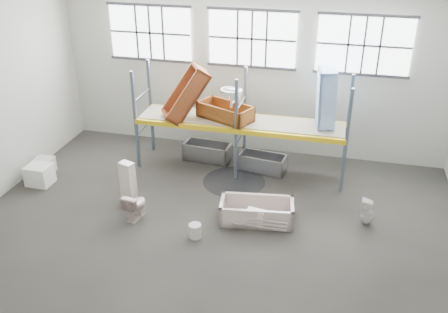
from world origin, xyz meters
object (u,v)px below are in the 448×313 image
(toilet_beige, at_px, (135,205))
(steel_tub_left, at_px, (208,151))
(bathtub_beige, at_px, (257,211))
(steel_tub_right, at_px, (263,163))
(bucket, at_px, (195,231))
(cistern_tall, at_px, (128,183))
(blue_tub_upright, at_px, (326,99))
(carton_near, at_px, (39,175))
(toilet_white, at_px, (367,212))
(rust_tub_flat, at_px, (225,112))

(toilet_beige, distance_m, steel_tub_left, 3.70)
(bathtub_beige, bearing_deg, steel_tub_right, 88.79)
(steel_tub_left, distance_m, bucket, 4.11)
(cistern_tall, bearing_deg, bathtub_beige, 18.87)
(toilet_beige, xyz_separation_m, blue_tub_upright, (4.35, 3.32, 2.04))
(steel_tub_left, bearing_deg, steel_tub_right, -9.98)
(bathtub_beige, distance_m, carton_near, 6.33)
(toilet_white, distance_m, blue_tub_upright, 3.29)
(toilet_white, height_order, steel_tub_left, toilet_white)
(toilet_beige, distance_m, blue_tub_upright, 5.84)
(rust_tub_flat, bearing_deg, carton_near, -155.57)
(toilet_beige, height_order, carton_near, toilet_beige)
(toilet_beige, height_order, bucket, toilet_beige)
(toilet_beige, height_order, blue_tub_upright, blue_tub_upright)
(bucket, height_order, carton_near, carton_near)
(cistern_tall, distance_m, steel_tub_right, 4.10)
(cistern_tall, xyz_separation_m, toilet_white, (6.14, 0.46, -0.24))
(steel_tub_left, distance_m, carton_near, 4.98)
(bathtub_beige, distance_m, steel_tub_right, 2.68)
(toilet_beige, distance_m, bucket, 1.77)
(steel_tub_left, relative_size, steel_tub_right, 1.05)
(bathtub_beige, relative_size, toilet_beige, 2.54)
(cistern_tall, xyz_separation_m, bucket, (2.17, -1.10, -0.41))
(toilet_white, height_order, rust_tub_flat, rust_tub_flat)
(steel_tub_right, bearing_deg, bathtub_beige, -83.26)
(steel_tub_right, bearing_deg, toilet_white, -35.76)
(bathtub_beige, relative_size, blue_tub_upright, 1.11)
(steel_tub_right, relative_size, carton_near, 2.02)
(blue_tub_upright, bearing_deg, cistern_tall, -151.00)
(bucket, distance_m, carton_near, 5.21)
(bathtub_beige, distance_m, toilet_beige, 3.06)
(bathtub_beige, relative_size, steel_tub_right, 1.34)
(cistern_tall, xyz_separation_m, blue_tub_upright, (4.81, 2.67, 1.81))
(toilet_beige, xyz_separation_m, cistern_tall, (-0.46, 0.66, 0.23))
(bathtub_beige, xyz_separation_m, cistern_tall, (-3.46, 0.05, 0.32))
(steel_tub_left, xyz_separation_m, steel_tub_right, (1.79, -0.32, -0.01))
(bucket, xyz_separation_m, carton_near, (-5.03, 1.38, 0.11))
(bathtub_beige, xyz_separation_m, steel_tub_right, (-0.31, 2.66, -0.02))
(rust_tub_flat, xyz_separation_m, bucket, (0.14, -3.60, -1.64))
(toilet_white, distance_m, bucket, 4.27)
(bucket, bearing_deg, blue_tub_upright, 54.88)
(rust_tub_flat, relative_size, bucket, 4.56)
(blue_tub_upright, distance_m, bucket, 5.11)
(rust_tub_flat, bearing_deg, steel_tub_left, 147.48)
(toilet_beige, relative_size, steel_tub_left, 0.50)
(toilet_beige, distance_m, toilet_white, 5.78)
(bathtub_beige, relative_size, carton_near, 2.70)
(steel_tub_right, height_order, bucket, steel_tub_right)
(bucket, bearing_deg, cistern_tall, 153.14)
(toilet_beige, relative_size, cistern_tall, 0.61)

